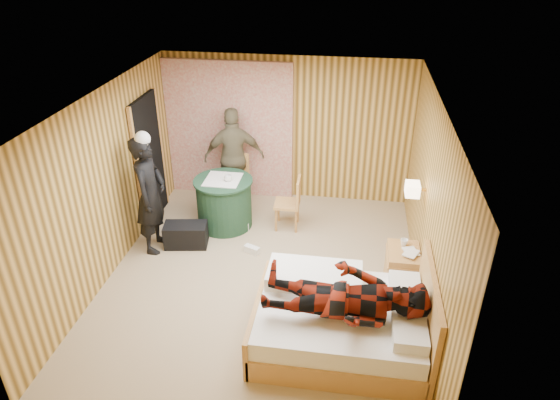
# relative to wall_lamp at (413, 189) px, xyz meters

# --- Properties ---
(floor) EXTENTS (4.20, 5.00, 0.01)m
(floor) POSITION_rel_wall_lamp_xyz_m (-1.92, -0.45, -1.30)
(floor) COLOR #9E8368
(floor) RESTS_ON ground
(ceiling) EXTENTS (4.20, 5.00, 0.01)m
(ceiling) POSITION_rel_wall_lamp_xyz_m (-1.92, -0.45, 1.20)
(ceiling) COLOR white
(ceiling) RESTS_ON wall_back
(wall_back) EXTENTS (4.20, 0.02, 2.50)m
(wall_back) POSITION_rel_wall_lamp_xyz_m (-1.92, 2.05, -0.05)
(wall_back) COLOR #DDAE55
(wall_back) RESTS_ON floor
(wall_left) EXTENTS (0.02, 5.00, 2.50)m
(wall_left) POSITION_rel_wall_lamp_xyz_m (-4.02, -0.45, -0.05)
(wall_left) COLOR #DDAE55
(wall_left) RESTS_ON floor
(wall_right) EXTENTS (0.02, 5.00, 2.50)m
(wall_right) POSITION_rel_wall_lamp_xyz_m (0.18, -0.45, -0.05)
(wall_right) COLOR #DDAE55
(wall_right) RESTS_ON floor
(curtain) EXTENTS (2.20, 0.08, 2.40)m
(curtain) POSITION_rel_wall_lamp_xyz_m (-2.92, 1.98, -0.10)
(curtain) COLOR beige
(curtain) RESTS_ON floor
(doorway) EXTENTS (0.06, 0.90, 2.05)m
(doorway) POSITION_rel_wall_lamp_xyz_m (-3.98, 0.95, -0.28)
(doorway) COLOR black
(doorway) RESTS_ON floor
(wall_lamp) EXTENTS (0.26, 0.24, 0.16)m
(wall_lamp) POSITION_rel_wall_lamp_xyz_m (0.00, 0.00, 0.00)
(wall_lamp) COLOR gold
(wall_lamp) RESTS_ON wall_right
(bed) EXTENTS (1.96, 1.50, 1.03)m
(bed) POSITION_rel_wall_lamp_xyz_m (-0.80, -1.49, -1.00)
(bed) COLOR #DEA85A
(bed) RESTS_ON floor
(nightstand) EXTENTS (0.43, 0.59, 0.57)m
(nightstand) POSITION_rel_wall_lamp_xyz_m (-0.04, -0.35, -1.01)
(nightstand) COLOR #DEA85A
(nightstand) RESTS_ON floor
(round_table) EXTENTS (0.93, 0.93, 0.83)m
(round_table) POSITION_rel_wall_lamp_xyz_m (-2.77, 0.84, -0.88)
(round_table) COLOR #21482F
(round_table) RESTS_ON floor
(chair_far) EXTENTS (0.50, 0.50, 0.93)m
(chair_far) POSITION_rel_wall_lamp_xyz_m (-2.75, 1.58, -0.76)
(chair_far) COLOR #DEA85A
(chair_far) RESTS_ON floor
(chair_near) EXTENTS (0.40, 0.40, 0.87)m
(chair_near) POSITION_rel_wall_lamp_xyz_m (-1.69, 0.94, -0.80)
(chair_near) COLOR #DEA85A
(chair_near) RESTS_ON floor
(duffel_bag) EXTENTS (0.68, 0.44, 0.36)m
(duffel_bag) POSITION_rel_wall_lamp_xyz_m (-3.21, 0.17, -1.12)
(duffel_bag) COLOR black
(duffel_bag) RESTS_ON floor
(sneaker_left) EXTENTS (0.26, 0.18, 0.11)m
(sneaker_left) POSITION_rel_wall_lamp_xyz_m (-2.18, 0.12, -1.25)
(sneaker_left) COLOR white
(sneaker_left) RESTS_ON floor
(sneaker_right) EXTENTS (0.31, 0.16, 0.13)m
(sneaker_right) POSITION_rel_wall_lamp_xyz_m (-2.50, 0.74, -1.23)
(sneaker_right) COLOR white
(sneaker_right) RESTS_ON floor
(woman_standing) EXTENTS (0.43, 0.65, 1.78)m
(woman_standing) POSITION_rel_wall_lamp_xyz_m (-3.64, 0.06, -0.41)
(woman_standing) COLOR black
(woman_standing) RESTS_ON floor
(man_at_table) EXTENTS (1.08, 0.66, 1.72)m
(man_at_table) POSITION_rel_wall_lamp_xyz_m (-2.77, 1.63, -0.44)
(man_at_table) COLOR #6C6348
(man_at_table) RESTS_ON floor
(man_on_bed) EXTENTS (0.86, 0.67, 1.77)m
(man_on_bed) POSITION_rel_wall_lamp_xyz_m (-0.77, -1.72, -0.35)
(man_on_bed) COLOR maroon
(man_on_bed) RESTS_ON bed
(book_lower) EXTENTS (0.23, 0.26, 0.02)m
(book_lower) POSITION_rel_wall_lamp_xyz_m (-0.04, -0.40, -0.72)
(book_lower) COLOR white
(book_lower) RESTS_ON nightstand
(book_upper) EXTENTS (0.25, 0.27, 0.02)m
(book_upper) POSITION_rel_wall_lamp_xyz_m (-0.04, -0.40, -0.70)
(book_upper) COLOR white
(book_upper) RESTS_ON nightstand
(cup_nightstand) EXTENTS (0.10, 0.10, 0.09)m
(cup_nightstand) POSITION_rel_wall_lamp_xyz_m (-0.04, -0.22, -0.69)
(cup_nightstand) COLOR white
(cup_nightstand) RESTS_ON nightstand
(cup_table) EXTENTS (0.13, 0.13, 0.10)m
(cup_table) POSITION_rel_wall_lamp_xyz_m (-2.67, 0.79, -0.42)
(cup_table) COLOR white
(cup_table) RESTS_ON round_table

